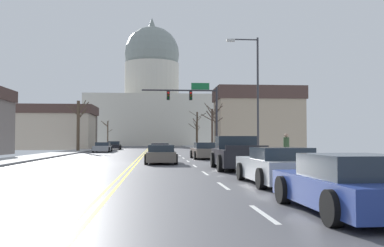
{
  "coord_description": "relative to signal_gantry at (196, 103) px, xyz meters",
  "views": [
    {
      "loc": [
        1.37,
        -27.38,
        1.49
      ],
      "look_at": [
        6.18,
        31.19,
        3.7
      ],
      "focal_mm": 40.06,
      "sensor_mm": 36.0,
      "label": 1
    }
  ],
  "objects": [
    {
      "name": "ground",
      "position": [
        -5.45,
        -16.95,
        -5.29
      ],
      "size": [
        20.0,
        180.0,
        0.2
      ],
      "color": "#49494E"
    },
    {
      "name": "signal_gantry",
      "position": [
        0.0,
        0.0,
        0.0
      ],
      "size": [
        7.91,
        0.41,
        7.28
      ],
      "color": "#28282D",
      "rests_on": "ground"
    },
    {
      "name": "street_lamp_right",
      "position": [
        2.48,
        -15.83,
        -0.28
      ],
      "size": [
        2.21,
        0.24,
        8.31
      ],
      "color": "#333338",
      "rests_on": "ground"
    },
    {
      "name": "capitol_building",
      "position": [
        -5.45,
        67.31,
        6.31
      ],
      "size": [
        32.26,
        20.89,
        33.42
      ],
      "color": "beige",
      "rests_on": "ground"
    },
    {
      "name": "sedan_near_00",
      "position": [
        -3.83,
        -4.93,
        -4.75
      ],
      "size": [
        2.03,
        4.54,
        1.15
      ],
      "color": "#B71414",
      "rests_on": "ground"
    },
    {
      "name": "sedan_near_01",
      "position": [
        -0.36,
        -11.4,
        -4.72
      ],
      "size": [
        2.1,
        4.37,
        1.27
      ],
      "color": "#6B6056",
      "rests_on": "ground"
    },
    {
      "name": "sedan_near_02",
      "position": [
        -3.82,
        -17.51,
        -4.75
      ],
      "size": [
        1.99,
        4.41,
        1.16
      ],
      "color": "#6B6056",
      "rests_on": "ground"
    },
    {
      "name": "pickup_truck_near_03",
      "position": [
        -0.06,
        -23.04,
        -4.56
      ],
      "size": [
        2.47,
        5.39,
        1.67
      ],
      "color": "black",
      "rests_on": "ground"
    },
    {
      "name": "sedan_near_04",
      "position": [
        -0.07,
        -30.29,
        -4.72
      ],
      "size": [
        2.1,
        4.69,
        1.23
      ],
      "color": "#9EA3A8",
      "rests_on": "ground"
    },
    {
      "name": "sedan_near_05",
      "position": [
        -0.2,
        -35.92,
        -4.74
      ],
      "size": [
        2.13,
        4.37,
        1.19
      ],
      "color": "navy",
      "rests_on": "ground"
    },
    {
      "name": "sedan_oncoming_00",
      "position": [
        -10.56,
        7.58,
        -4.76
      ],
      "size": [
        2.01,
        4.42,
        1.17
      ],
      "color": "#9EA3A8",
      "rests_on": "ground"
    },
    {
      "name": "sedan_oncoming_01",
      "position": [
        -10.48,
        20.35,
        -4.73
      ],
      "size": [
        2.14,
        4.73,
        1.24
      ],
      "color": "black",
      "rests_on": "ground"
    },
    {
      "name": "flank_building_01",
      "position": [
        -21.11,
        30.61,
        -1.61
      ],
      "size": [
        12.84,
        9.0,
        7.29
      ],
      "color": "slate",
      "rests_on": "ground"
    },
    {
      "name": "flank_building_02",
      "position": [
        -20.48,
        21.32,
        -1.97
      ],
      "size": [
        13.79,
        7.78,
        6.58
      ],
      "color": "#B2A38E",
      "rests_on": "ground"
    },
    {
      "name": "flank_building_03",
      "position": [
        12.17,
        23.6,
        -0.32
      ],
      "size": [
        13.83,
        8.39,
        9.84
      ],
      "color": "tan",
      "rests_on": "ground"
    },
    {
      "name": "bare_tree_00",
      "position": [
        3.17,
        11.64,
        -2.17
      ],
      "size": [
        2.38,
        1.73,
        6.27
      ],
      "color": "#423328",
      "rests_on": "ground"
    },
    {
      "name": "bare_tree_01",
      "position": [
        -13.45,
        38.0,
        -2.52
      ],
      "size": [
        2.16,
        1.08,
        5.15
      ],
      "color": "brown",
      "rests_on": "ground"
    },
    {
      "name": "bare_tree_02",
      "position": [
        3.42,
        37.21,
        -2.51
      ],
      "size": [
        2.28,
        2.61,
        5.02
      ],
      "color": "#4C3D2D",
      "rests_on": "ground"
    },
    {
      "name": "bare_tree_03",
      "position": [
        -13.71,
        9.09,
        -1.88
      ],
      "size": [
        2.76,
        1.42,
        6.18
      ],
      "color": "#4C3D2D",
      "rests_on": "ground"
    },
    {
      "name": "bare_tree_04",
      "position": [
        3.02,
        6.82,
        -2.07
      ],
      "size": [
        2.18,
        2.03,
        5.67
      ],
      "color": "#423328",
      "rests_on": "ground"
    },
    {
      "name": "bare_tree_05",
      "position": [
        -14.07,
        26.25,
        -1.95
      ],
      "size": [
        0.54,
        2.83,
        6.19
      ],
      "color": "#4C3D2D",
      "rests_on": "ground"
    },
    {
      "name": "bare_tree_06",
      "position": [
        2.92,
        30.12,
        -1.76
      ],
      "size": [
        2.97,
        2.2,
        6.42
      ],
      "color": "#4C3D2D",
      "rests_on": "ground"
    },
    {
      "name": "pedestrian_00",
      "position": [
        3.39,
        -20.07,
        -4.22
      ],
      "size": [
        0.35,
        0.34,
        1.7
      ],
      "color": "#4C4238",
      "rests_on": "ground"
    },
    {
      "name": "pedestrian_01",
      "position": [
        3.62,
        -8.89,
        -4.28
      ],
      "size": [
        0.35,
        0.34,
        1.6
      ],
      "color": "#33333D",
      "rests_on": "ground"
    }
  ]
}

